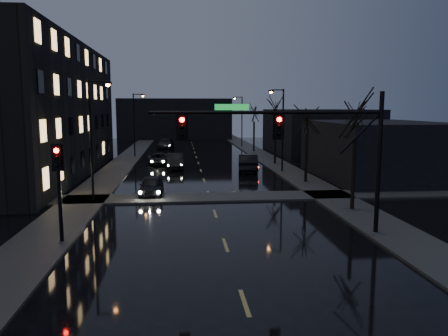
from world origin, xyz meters
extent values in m
plane|color=black|center=(0.00, 0.00, 0.00)|extent=(160.00, 160.00, 0.00)
cube|color=#2D2D2B|center=(-8.50, 35.00, 0.06)|extent=(3.00, 140.00, 0.12)
cube|color=#2D2D2B|center=(8.50, 35.00, 0.06)|extent=(3.00, 140.00, 0.12)
cube|color=#2D2D2B|center=(0.00, 18.50, 0.06)|extent=(40.00, 3.00, 0.12)
cube|color=black|center=(-16.50, 30.00, 6.00)|extent=(12.00, 30.00, 12.00)
cube|color=black|center=(15.50, 26.00, 2.50)|extent=(10.00, 14.00, 5.00)
cube|color=black|center=(17.00, 48.00, 3.00)|extent=(12.00, 18.00, 6.00)
cube|color=black|center=(-3.00, 78.00, 4.00)|extent=(22.00, 10.00, 8.00)
cylinder|color=black|center=(7.60, 9.00, 3.50)|extent=(0.22, 0.22, 7.00)
cylinder|color=black|center=(2.10, 9.00, 6.00)|extent=(11.00, 0.16, 0.16)
cylinder|color=black|center=(6.60, 9.00, 5.00)|extent=(2.05, 0.10, 2.05)
cube|color=#0C591E|center=(0.40, 9.00, 6.25)|extent=(1.60, 0.04, 0.28)
cube|color=black|center=(-1.90, 9.00, 5.35)|extent=(0.35, 0.28, 1.05)
sphere|color=#FF0705|center=(-1.90, 8.84, 5.68)|extent=(0.22, 0.22, 0.22)
cube|color=black|center=(2.60, 9.00, 5.35)|extent=(0.35, 0.28, 1.05)
sphere|color=#FF0705|center=(2.60, 8.84, 5.68)|extent=(0.22, 0.22, 0.22)
cylinder|color=black|center=(-7.50, 9.00, 2.20)|extent=(0.18, 0.18, 4.40)
cube|color=black|center=(-7.50, 9.00, 4.00)|extent=(0.35, 0.28, 1.05)
sphere|color=#FF0705|center=(-7.50, 8.84, 4.33)|extent=(0.22, 0.22, 0.22)
cylinder|color=black|center=(8.40, 14.00, 2.20)|extent=(0.24, 0.24, 4.40)
cylinder|color=black|center=(8.40, 24.00, 2.06)|extent=(0.24, 0.24, 4.12)
cylinder|color=black|center=(8.40, 36.00, 2.34)|extent=(0.24, 0.24, 4.68)
cylinder|color=black|center=(8.40, 50.00, 2.15)|extent=(0.24, 0.24, 4.29)
cylinder|color=black|center=(-7.80, 18.00, 4.00)|extent=(0.16, 0.16, 8.00)
cylinder|color=black|center=(-7.20, 18.00, 7.90)|extent=(1.20, 0.10, 0.10)
cube|color=black|center=(-6.60, 18.00, 7.80)|extent=(0.50, 0.25, 0.15)
sphere|color=orange|center=(-6.60, 18.00, 7.70)|extent=(0.28, 0.28, 0.28)
cylinder|color=black|center=(-7.80, 45.00, 4.00)|extent=(0.16, 0.16, 8.00)
cylinder|color=black|center=(-7.20, 45.00, 7.90)|extent=(1.20, 0.10, 0.10)
cube|color=black|center=(-6.60, 45.00, 7.80)|extent=(0.50, 0.25, 0.15)
sphere|color=orange|center=(-6.60, 45.00, 7.70)|extent=(0.28, 0.28, 0.28)
cylinder|color=black|center=(7.80, 30.00, 4.00)|extent=(0.16, 0.16, 8.00)
cylinder|color=black|center=(7.20, 30.00, 7.90)|extent=(1.20, 0.10, 0.10)
cube|color=black|center=(6.60, 30.00, 7.80)|extent=(0.50, 0.25, 0.15)
sphere|color=orange|center=(6.60, 30.00, 7.70)|extent=(0.28, 0.28, 0.28)
cylinder|color=black|center=(7.80, 58.00, 4.00)|extent=(0.16, 0.16, 8.00)
cylinder|color=black|center=(7.20, 58.00, 7.90)|extent=(1.20, 0.10, 0.10)
cube|color=black|center=(6.60, 58.00, 7.80)|extent=(0.50, 0.25, 0.15)
sphere|color=orange|center=(6.60, 58.00, 7.70)|extent=(0.28, 0.28, 0.28)
imported|color=black|center=(-4.09, 19.85, 0.70)|extent=(1.66, 4.12, 1.40)
imported|color=black|center=(-2.56, 33.66, 0.78)|extent=(1.74, 4.74, 1.55)
imported|color=black|center=(-4.41, 36.90, 0.64)|extent=(2.66, 4.85, 1.29)
imported|color=black|center=(-4.26, 56.62, 0.78)|extent=(2.76, 5.60, 1.57)
imported|color=black|center=(4.60, 31.02, 0.85)|extent=(2.42, 5.36, 1.71)
camera|label=1|loc=(-1.98, -11.16, 6.21)|focal=35.00mm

